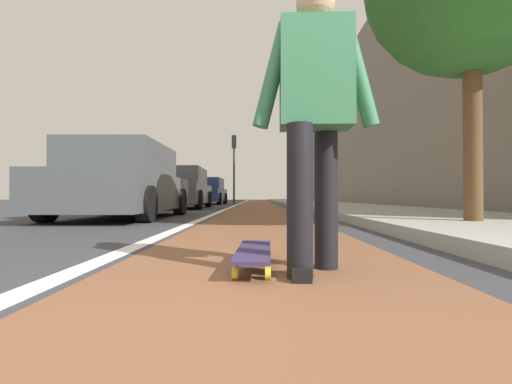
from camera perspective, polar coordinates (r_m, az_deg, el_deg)
name	(u,v)px	position (r m, az deg, el deg)	size (l,w,h in m)	color
ground_plane	(259,210)	(11.15, 0.44, -2.97)	(80.00, 80.00, 0.00)	#38383D
bike_lane_paint	(258,203)	(25.15, 0.27, -1.73)	(56.00, 1.92, 0.00)	brown
lane_stripe_white	(239,204)	(21.18, -2.71, -1.91)	(52.00, 0.16, 0.01)	silver
sidewalk_curb	(313,203)	(19.39, 9.24, -1.81)	(52.00, 3.20, 0.14)	#9E9B93
building_facade	(345,137)	(24.18, 14.15, 8.67)	(40.00, 1.20, 8.76)	gray
skateboard	(254,253)	(2.17, -0.34, -9.76)	(0.85, 0.23, 0.11)	yellow
skater_person	(315,107)	(2.08, 9.47, 13.32)	(0.46, 0.72, 1.64)	black
parked_car_near	(124,183)	(7.59, -20.58, 1.32)	(4.11, 1.92, 1.47)	#4C5156
parked_car_mid	(181,189)	(13.42, -12.02, 0.49)	(4.49, 2.00, 1.49)	#4C5156
parked_car_far	(208,192)	(20.22, -7.81, 0.03)	(4.46, 1.96, 1.47)	navy
traffic_light	(234,156)	(22.53, -3.57, 5.75)	(0.33, 0.28, 4.32)	#2D2D2D
pedestrian_distant	(326,182)	(12.79, 11.29, 1.67)	(0.48, 0.74, 1.70)	brown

